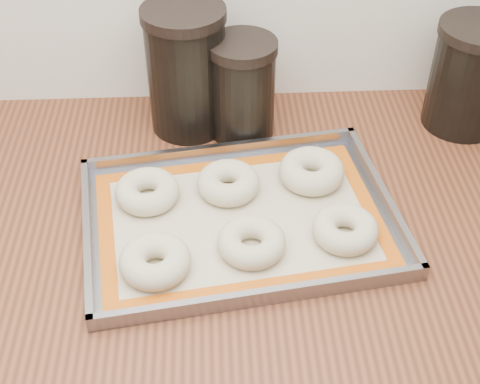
{
  "coord_description": "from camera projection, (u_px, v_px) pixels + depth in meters",
  "views": [
    {
      "loc": [
        -0.22,
        0.92,
        1.6
      ],
      "look_at": [
        -0.18,
        1.65,
        0.96
      ],
      "focal_mm": 50.0,
      "sensor_mm": 36.0,
      "label": 1
    }
  ],
  "objects": [
    {
      "name": "countertop",
      "position": [
        357.0,
        215.0,
        1.05
      ],
      "size": [
        3.06,
        0.68,
        0.04
      ],
      "primitive_type": "cube",
      "color": "brown",
      "rests_on": "cabinet"
    },
    {
      "name": "baking_tray",
      "position": [
        240.0,
        219.0,
        1.0
      ],
      "size": [
        0.5,
        0.39,
        0.03
      ],
      "rotation": [
        0.0,
        0.0,
        0.15
      ],
      "color": "gray",
      "rests_on": "countertop"
    },
    {
      "name": "bagel_back_mid",
      "position": [
        228.0,
        183.0,
        1.04
      ],
      "size": [
        0.1,
        0.1,
        0.04
      ],
      "primitive_type": "torus",
      "rotation": [
        0.0,
        0.0,
        0.0
      ],
      "color": "beige",
      "rests_on": "baking_mat"
    },
    {
      "name": "bagel_back_right",
      "position": [
        311.0,
        171.0,
        1.06
      ],
      "size": [
        0.14,
        0.14,
        0.04
      ],
      "primitive_type": "torus",
      "rotation": [
        0.0,
        0.0,
        0.47
      ],
      "color": "beige",
      "rests_on": "baking_mat"
    },
    {
      "name": "canister_left",
      "position": [
        186.0,
        70.0,
        1.12
      ],
      "size": [
        0.14,
        0.14,
        0.22
      ],
      "color": "black",
      "rests_on": "countertop"
    },
    {
      "name": "canister_mid",
      "position": [
        242.0,
        89.0,
        1.12
      ],
      "size": [
        0.11,
        0.11,
        0.18
      ],
      "color": "black",
      "rests_on": "countertop"
    },
    {
      "name": "cabinet",
      "position": [
        331.0,
        378.0,
        1.34
      ],
      "size": [
        3.0,
        0.65,
        0.86
      ],
      "primitive_type": "cube",
      "color": "slate",
      "rests_on": "floor"
    },
    {
      "name": "bagel_front_mid",
      "position": [
        252.0,
        242.0,
        0.94
      ],
      "size": [
        0.11,
        0.11,
        0.03
      ],
      "primitive_type": "torus",
      "rotation": [
        0.0,
        0.0,
        -0.16
      ],
      "color": "beige",
      "rests_on": "baking_mat"
    },
    {
      "name": "baking_mat",
      "position": [
        240.0,
        220.0,
        1.0
      ],
      "size": [
        0.46,
        0.35,
        0.0
      ],
      "rotation": [
        0.0,
        0.0,
        0.15
      ],
      "color": "#C6B793",
      "rests_on": "baking_tray"
    },
    {
      "name": "canister_right",
      "position": [
        471.0,
        76.0,
        1.14
      ],
      "size": [
        0.14,
        0.14,
        0.19
      ],
      "color": "black",
      "rests_on": "countertop"
    },
    {
      "name": "bagel_front_left",
      "position": [
        155.0,
        261.0,
        0.92
      ],
      "size": [
        0.1,
        0.1,
        0.04
      ],
      "primitive_type": "torus",
      "rotation": [
        0.0,
        0.0,
        -0.02
      ],
      "color": "beige",
      "rests_on": "baking_mat"
    },
    {
      "name": "bagel_back_left",
      "position": [
        147.0,
        191.0,
        1.03
      ],
      "size": [
        0.12,
        0.12,
        0.04
      ],
      "primitive_type": "torus",
      "rotation": [
        0.0,
        0.0,
        -0.19
      ],
      "color": "beige",
      "rests_on": "baking_mat"
    },
    {
      "name": "bagel_front_right",
      "position": [
        345.0,
        229.0,
        0.96
      ],
      "size": [
        0.13,
        0.13,
        0.04
      ],
      "primitive_type": "torus",
      "rotation": [
        0.0,
        0.0,
        0.46
      ],
      "color": "beige",
      "rests_on": "baking_mat"
    }
  ]
}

